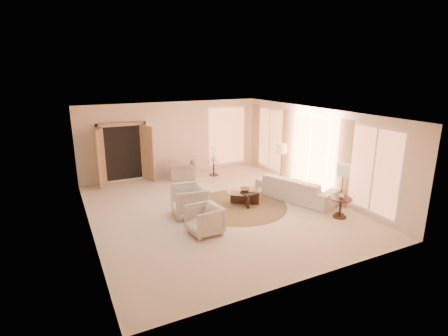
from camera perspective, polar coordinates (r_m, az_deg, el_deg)
name	(u,v)px	position (r m, az deg, el deg)	size (l,w,h in m)	color
room	(218,163)	(9.88, -1.05, 0.82)	(7.04, 8.04, 2.83)	beige
windows_right	(311,152)	(11.82, 14.05, 2.59)	(0.10, 6.40, 2.40)	#FD9965
window_back_corner	(227,136)	(14.35, 0.51, 5.31)	(1.70, 0.10, 2.40)	#FD9965
curtains_right	(293,148)	(12.48, 11.21, 3.21)	(0.06, 5.20, 2.60)	tan
french_doors	(124,153)	(12.97, -16.04, 2.30)	(1.95, 0.66, 2.16)	tan
area_rug	(238,206)	(10.53, 2.33, -6.23)	(2.91, 2.91, 0.01)	#3B2F1C
sofa	(296,188)	(11.19, 11.70, -3.24)	(2.52, 0.98, 0.73)	beige
armchair_left	(189,199)	(9.77, -5.68, -5.11)	(0.92, 0.86, 0.95)	beige
armchair_right	(204,219)	(8.73, -3.22, -8.24)	(0.77, 0.72, 0.79)	beige
accent_chair	(182,168)	(13.07, -6.82, 0.03)	(0.99, 0.64, 0.86)	gray
coffee_table	(245,196)	(10.61, 3.43, -4.54)	(1.47, 1.47, 0.43)	black
end_table	(341,204)	(10.15, 18.50, -5.62)	(0.60, 0.60, 0.56)	black
side_table	(214,167)	(13.47, -1.70, 0.22)	(0.49, 0.49, 0.57)	#2F2018
floor_lamp_near	(282,150)	(12.17, 9.39, 2.85)	(0.36, 0.36, 1.50)	#2F2018
floor_lamp_far	(343,172)	(10.06, 18.92, -0.63)	(0.36, 0.36, 1.47)	#2F2018
bowl	(245,190)	(10.55, 3.44, -3.54)	(0.30, 0.30, 0.07)	brown
end_vase	(341,196)	(10.06, 18.63, -4.29)	(0.15, 0.15, 0.15)	white
side_vase	(214,158)	(13.38, -1.71, 1.65)	(0.24, 0.24, 0.25)	white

